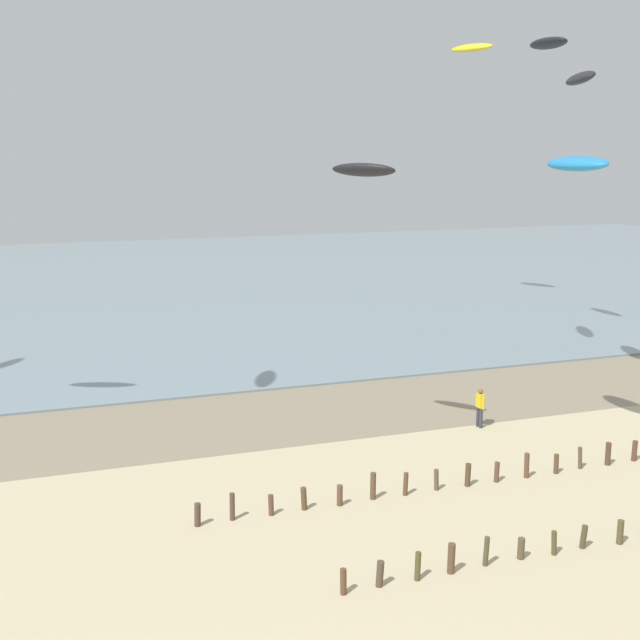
# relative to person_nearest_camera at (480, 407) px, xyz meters

# --- Properties ---
(wet_sand_strip) EXTENTS (120.00, 7.78, 0.01)m
(wet_sand_strip) POSITION_rel_person_nearest_camera_xyz_m (-10.54, 4.16, -0.91)
(wet_sand_strip) COLOR gray
(wet_sand_strip) RESTS_ON ground
(sea) EXTENTS (160.00, 70.00, 0.10)m
(sea) POSITION_rel_person_nearest_camera_xyz_m (-10.54, 43.05, -0.87)
(sea) COLOR gray
(sea) RESTS_ON ground
(groyne_mid) EXTENTS (12.35, 0.36, 0.90)m
(groyne_mid) POSITION_rel_person_nearest_camera_xyz_m (-4.05, -10.52, -0.54)
(groyne_mid) COLOR brown
(groyne_mid) RESTS_ON ground
(groyne_far) EXTENTS (16.99, 0.35, 0.95)m
(groyne_far) POSITION_rel_person_nearest_camera_xyz_m (-4.64, -5.33, -0.51)
(groyne_far) COLOR #4F392F
(groyne_far) RESTS_ON ground
(person_nearest_camera) EXTENTS (0.24, 0.57, 1.71)m
(person_nearest_camera) POSITION_rel_person_nearest_camera_xyz_m (0.00, 0.00, 0.00)
(person_nearest_camera) COLOR #383842
(person_nearest_camera) RESTS_ON ground
(kite_aloft_1) EXTENTS (2.37, 2.62, 0.71)m
(kite_aloft_1) POSITION_rel_person_nearest_camera_xyz_m (-5.93, -1.17, 10.01)
(kite_aloft_1) COLOR black
(kite_aloft_2) EXTENTS (2.65, 3.52, 0.85)m
(kite_aloft_2) POSITION_rel_person_nearest_camera_xyz_m (12.11, 23.88, 17.76)
(kite_aloft_2) COLOR yellow
(kite_aloft_3) EXTENTS (1.25, 3.26, 0.68)m
(kite_aloft_3) POSITION_rel_person_nearest_camera_xyz_m (1.39, -3.70, 10.23)
(kite_aloft_3) COLOR #2384D1
(kite_aloft_7) EXTENTS (1.28, 3.28, 0.82)m
(kite_aloft_7) POSITION_rel_person_nearest_camera_xyz_m (10.58, 12.26, 16.64)
(kite_aloft_7) COLOR black
(kite_aloft_8) EXTENTS (1.87, 3.14, 0.84)m
(kite_aloft_8) POSITION_rel_person_nearest_camera_xyz_m (6.13, 2.96, 13.87)
(kite_aloft_8) COLOR black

